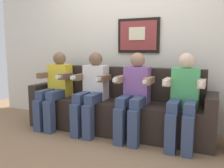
{
  "coord_description": "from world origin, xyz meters",
  "views": [
    {
      "loc": [
        1.25,
        -2.7,
        1.16
      ],
      "look_at": [
        0.0,
        0.15,
        0.7
      ],
      "focal_mm": 38.41,
      "sensor_mm": 36.0,
      "label": 1
    }
  ],
  "objects_px": {
    "person_leftmost": "(56,87)",
    "couch": "(117,110)",
    "person_right_center": "(134,93)",
    "person_left_center": "(92,89)",
    "person_rightmost": "(184,96)"
  },
  "relations": [
    {
      "from": "couch",
      "to": "person_rightmost",
      "type": "height_order",
      "value": "person_rightmost"
    },
    {
      "from": "person_leftmost",
      "to": "person_left_center",
      "type": "xyz_separation_m",
      "value": [
        0.61,
        -0.0,
        0.0
      ]
    },
    {
      "from": "person_left_center",
      "to": "person_right_center",
      "type": "relative_size",
      "value": 1.0
    },
    {
      "from": "person_left_center",
      "to": "person_rightmost",
      "type": "height_order",
      "value": "same"
    },
    {
      "from": "person_left_center",
      "to": "person_rightmost",
      "type": "bearing_deg",
      "value": 0.0
    },
    {
      "from": "person_left_center",
      "to": "person_right_center",
      "type": "xyz_separation_m",
      "value": [
        0.61,
        0.0,
        0.0
      ]
    },
    {
      "from": "person_left_center",
      "to": "person_rightmost",
      "type": "relative_size",
      "value": 1.0
    },
    {
      "from": "couch",
      "to": "person_leftmost",
      "type": "height_order",
      "value": "person_leftmost"
    },
    {
      "from": "person_leftmost",
      "to": "person_left_center",
      "type": "height_order",
      "value": "same"
    },
    {
      "from": "person_leftmost",
      "to": "couch",
      "type": "bearing_deg",
      "value": 10.44
    },
    {
      "from": "person_leftmost",
      "to": "person_right_center",
      "type": "height_order",
      "value": "same"
    },
    {
      "from": "person_rightmost",
      "to": "person_leftmost",
      "type": "bearing_deg",
      "value": 179.99
    },
    {
      "from": "person_leftmost",
      "to": "person_left_center",
      "type": "relative_size",
      "value": 1.0
    },
    {
      "from": "person_leftmost",
      "to": "person_right_center",
      "type": "relative_size",
      "value": 1.0
    },
    {
      "from": "couch",
      "to": "person_right_center",
      "type": "relative_size",
      "value": 2.33
    }
  ]
}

